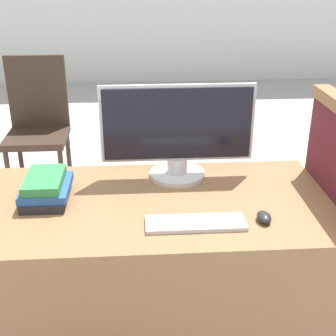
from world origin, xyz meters
The scene contains 7 objects.
desk centered at (0.00, 0.37, 0.37)m, with size 1.43×0.74×0.73m.
carrel_divider centered at (0.74, 0.32, 0.57)m, with size 0.07×0.64×1.12m.
monitor centered at (0.12, 0.60, 0.94)m, with size 0.66×0.24×0.41m.
keyboard centered at (0.15, 0.17, 0.74)m, with size 0.36×0.11×0.02m.
mouse centered at (0.40, 0.18, 0.75)m, with size 0.05×0.08×0.04m.
book_stack centered at (-0.42, 0.42, 0.78)m, with size 0.18×0.26×0.10m.
far_chair centered at (-0.80, 2.12, 0.52)m, with size 0.44×0.44×0.97m.
Camera 1 is at (-0.05, -1.28, 1.61)m, focal length 50.00 mm.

